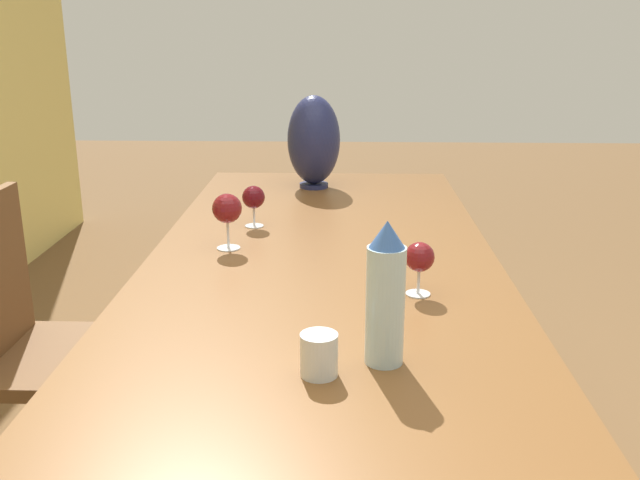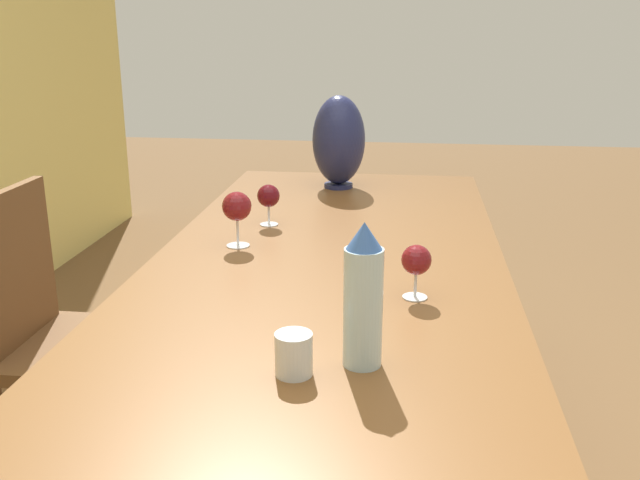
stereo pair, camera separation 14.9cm
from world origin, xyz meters
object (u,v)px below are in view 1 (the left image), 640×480
water_bottle (385,295)px  water_tumbler (319,355)px  vase (314,141)px  wine_glass_3 (227,209)px  wine_glass_0 (420,258)px  wine_glass_2 (254,198)px  chair_far (44,341)px

water_bottle → water_tumbler: water_bottle is taller
vase → wine_glass_3: vase is taller
water_tumbler → wine_glass_0: 0.45m
wine_glass_2 → wine_glass_3: (-0.22, 0.04, 0.02)m
water_bottle → water_tumbler: 0.16m
water_tumbler → wine_glass_2: (0.93, 0.23, 0.05)m
water_tumbler → wine_glass_0: wine_glass_0 is taller
wine_glass_3 → water_bottle: bearing=-149.6°
water_tumbler → vase: 1.47m
water_bottle → vase: (1.41, 0.18, 0.04)m
vase → chair_far: (-0.75, 0.75, -0.46)m
water_bottle → water_tumbler: bearing=114.7°
wine_glass_2 → wine_glass_3: wine_glass_3 is taller
water_bottle → wine_glass_2: water_bottle is taller
water_bottle → wine_glass_0: 0.35m
wine_glass_3 → chair_far: wine_glass_3 is taller
wine_glass_2 → wine_glass_3: 0.22m
water_tumbler → vase: size_ratio=0.23×
wine_glass_0 → wine_glass_2: size_ratio=0.99×
water_tumbler → wine_glass_0: size_ratio=0.63×
chair_far → water_bottle: bearing=-125.4°
water_tumbler → wine_glass_2: 0.96m
wine_glass_0 → vase: bearing=14.6°
vase → chair_far: 1.15m
water_bottle → wine_glass_2: 0.94m
vase → chair_far: vase is taller
vase → water_tumbler: bearing=-177.3°
water_tumbler → vase: (1.46, 0.07, 0.14)m
water_tumbler → chair_far: (0.72, 0.81, -0.32)m
water_bottle → vase: bearing=7.5°
water_bottle → water_tumbler: size_ratio=3.45×
wine_glass_2 → chair_far: bearing=110.2°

